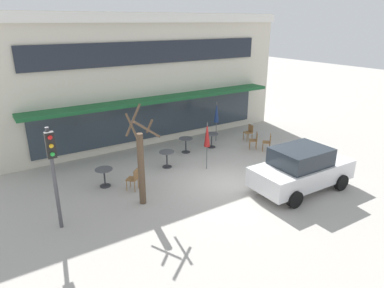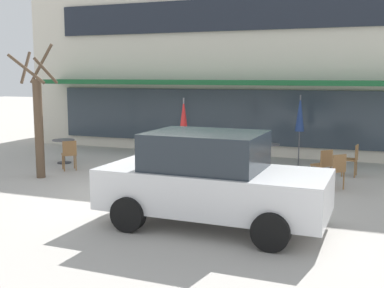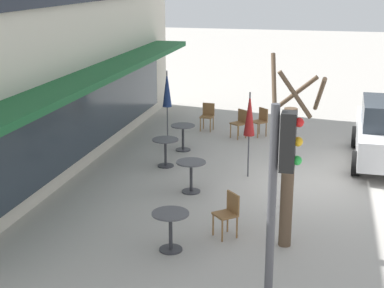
{
  "view_description": "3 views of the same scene",
  "coord_description": "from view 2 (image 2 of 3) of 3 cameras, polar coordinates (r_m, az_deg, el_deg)",
  "views": [
    {
      "loc": [
        -8.05,
        -9.93,
        6.34
      ],
      "look_at": [
        -0.09,
        2.36,
        1.05
      ],
      "focal_mm": 32.0,
      "sensor_mm": 36.0,
      "label": 1
    },
    {
      "loc": [
        4.96,
        -10.28,
        2.81
      ],
      "look_at": [
        0.23,
        2.32,
        0.87
      ],
      "focal_mm": 45.0,
      "sensor_mm": 36.0,
      "label": 2
    },
    {
      "loc": [
        -13.93,
        -0.22,
        5.05
      ],
      "look_at": [
        0.13,
        3.09,
        0.8
      ],
      "focal_mm": 55.0,
      "sensor_mm": 36.0,
      "label": 3
    }
  ],
  "objects": [
    {
      "name": "patio_umbrella_green_folded",
      "position": [
        14.99,
        12.67,
        3.5
      ],
      "size": [
        0.28,
        0.28,
        2.2
      ],
      "color": "#4C4C51",
      "rests_on": "ground"
    },
    {
      "name": "cafe_table_mid_patio",
      "position": [
        14.64,
        -4.43,
        -0.82
      ],
      "size": [
        0.7,
        0.7,
        0.76
      ],
      "color": "#333338",
      "rests_on": "ground"
    },
    {
      "name": "cafe_chair_1",
      "position": [
        14.63,
        -14.34,
        -1.03
      ],
      "size": [
        0.57,
        0.57,
        0.89
      ],
      "color": "olive",
      "rests_on": "ground"
    },
    {
      "name": "cafe_chair_0",
      "position": [
        12.95,
        15.31,
        -2.24
      ],
      "size": [
        0.56,
        0.56,
        0.89
      ],
      "color": "olive",
      "rests_on": "ground"
    },
    {
      "name": "ground_plane",
      "position": [
        11.76,
        -5.04,
        -5.64
      ],
      "size": [
        80.0,
        80.0,
        0.0
      ],
      "primitive_type": "plane",
      "color": "#ADA8A0"
    },
    {
      "name": "cafe_table_streetside",
      "position": [
        15.89,
        -14.97,
        -0.37
      ],
      "size": [
        0.7,
        0.7,
        0.76
      ],
      "color": "#333338",
      "rests_on": "ground"
    },
    {
      "name": "building_facade",
      "position": [
        20.85,
        6.92,
        9.69
      ],
      "size": [
        16.04,
        9.1,
        6.73
      ],
      "color": "beige",
      "rests_on": "ground"
    },
    {
      "name": "street_tree",
      "position": [
        13.68,
        -17.76,
        2.76
      ],
      "size": [
        1.03,
        1.03,
        3.65
      ],
      "color": "brown",
      "rests_on": "ground"
    },
    {
      "name": "patio_umbrella_cream_folded",
      "position": [
        12.88,
        -0.99,
        2.96
      ],
      "size": [
        0.28,
        0.28,
        2.2
      ],
      "color": "#4C4C51",
      "rests_on": "ground"
    },
    {
      "name": "cafe_chair_2",
      "position": [
        14.07,
        18.49,
        -1.55
      ],
      "size": [
        0.44,
        0.44,
        0.89
      ],
      "color": "olive",
      "rests_on": "ground"
    },
    {
      "name": "cafe_chair_3",
      "position": [
        12.33,
        16.72,
        -2.81
      ],
      "size": [
        0.57,
        0.57,
        0.89
      ],
      "color": "olive",
      "rests_on": "ground"
    },
    {
      "name": "parked_sedan",
      "position": [
        8.97,
        2.27,
        -4.22
      ],
      "size": [
        4.24,
        2.1,
        1.76
      ],
      "color": "silver",
      "rests_on": "ground"
    },
    {
      "name": "cafe_table_near_wall",
      "position": [
        14.58,
        8.97,
        -0.94
      ],
      "size": [
        0.7,
        0.7,
        0.76
      ],
      "color": "#333338",
      "rests_on": "ground"
    },
    {
      "name": "cafe_table_by_tree",
      "position": [
        15.05,
        3.3,
        -0.56
      ],
      "size": [
        0.7,
        0.7,
        0.76
      ],
      "color": "#333338",
      "rests_on": "ground"
    }
  ]
}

